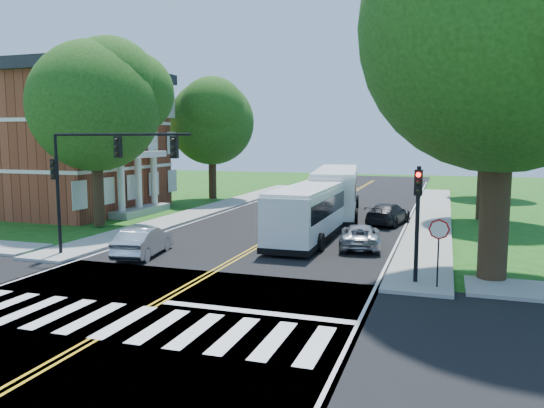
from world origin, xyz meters
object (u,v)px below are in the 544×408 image
at_px(bus_follow, 336,191).
at_px(dark_sedan, 388,214).
at_px(signal_ne, 418,209).
at_px(signal_nw, 98,165).
at_px(suv, 360,236).
at_px(hatchback, 143,241).
at_px(bus_lead, 312,210).

height_order(bus_follow, dark_sedan, bus_follow).
distance_m(signal_ne, dark_sedan, 14.83).
height_order(signal_nw, signal_ne, signal_nw).
bearing_deg(suv, bus_follow, -80.88).
height_order(signal_ne, bus_follow, signal_ne).
bearing_deg(signal_nw, bus_follow, 66.79).
xyz_separation_m(signal_nw, hatchback, (1.47, 1.24, -3.66)).
xyz_separation_m(bus_follow, dark_sedan, (4.04, -3.01, -1.10)).
bearing_deg(signal_ne, suv, 115.85).
xyz_separation_m(bus_follow, hatchback, (-6.01, -16.21, -1.09)).
bearing_deg(dark_sedan, suv, 96.98).
height_order(signal_nw, hatchback, signal_nw).
height_order(signal_nw, suv, signal_nw).
bearing_deg(signal_ne, bus_lead, 126.18).
relative_size(signal_nw, signal_ne, 1.62).
relative_size(bus_follow, suv, 3.09).
xyz_separation_m(hatchback, suv, (9.48, 5.17, -0.10)).
xyz_separation_m(suv, dark_sedan, (0.56, 8.04, 0.09)).
bearing_deg(signal_ne, hatchback, 174.41).
distance_m(bus_lead, hatchback, 9.66).
relative_size(signal_nw, bus_lead, 0.62).
bearing_deg(suv, hatchback, 20.24).
height_order(bus_lead, suv, bus_lead).
relative_size(bus_lead, hatchback, 2.70).
distance_m(signal_nw, suv, 13.24).
xyz_separation_m(bus_lead, bus_follow, (-0.47, 9.10, 0.22)).
distance_m(hatchback, suv, 10.80).
relative_size(suv, dark_sedan, 0.91).
bearing_deg(hatchback, bus_follow, -119.67).
bearing_deg(signal_nw, signal_ne, 0.05).
bearing_deg(bus_lead, bus_follow, -87.14).
bearing_deg(dark_sedan, bus_lead, 70.69).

